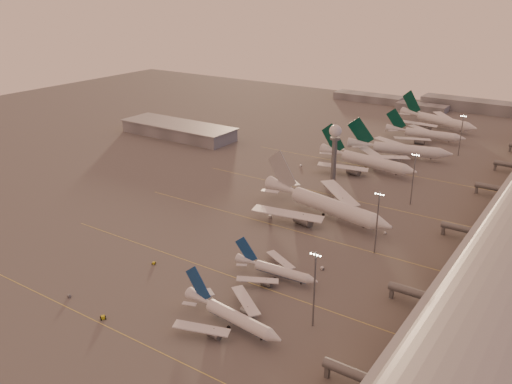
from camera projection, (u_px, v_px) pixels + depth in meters
The scene contains 25 objects.
ground at pixel (169, 272), 193.47m from camera, with size 700.00×700.00×0.00m, color #4C4A4A.
taxiway_markings at pixel (318, 236), 221.09m from camera, with size 180.00×185.25×0.02m.
hangar at pixel (178, 130), 362.66m from camera, with size 82.00×27.00×8.50m.
radar_tower at pixel (335, 141), 276.00m from camera, with size 6.40×6.40×31.10m.
mast_a at pixel (314, 286), 158.25m from camera, with size 3.60×0.56×25.00m.
mast_b at pixel (377, 220), 202.31m from camera, with size 3.60×0.56×25.00m.
mast_c at pixel (413, 177), 247.42m from camera, with size 3.60×0.56×25.00m.
mast_d at pixel (461, 133), 318.00m from camera, with size 3.60×0.56×25.00m.
distant_horizon at pixel (443, 104), 441.93m from camera, with size 165.00×37.50×9.00m.
narrowbody_near at pixel (232, 318), 161.87m from camera, with size 38.25×30.38×14.96m.
narrowbody_mid at pixel (276, 271), 188.64m from camera, with size 32.76×26.11×12.79m.
widebody_white at pixel (325, 208), 237.77m from camera, with size 68.77×54.54×24.51m.
greentail_a at pixel (367, 163), 297.42m from camera, with size 60.78×48.74×22.18m.
greentail_b at pixel (399, 151), 317.79m from camera, with size 60.73×48.54×22.33m.
greentail_c at pixel (425, 135), 353.09m from camera, with size 52.32×42.17×19.00m.
greentail_d at pixel (438, 122), 383.68m from camera, with size 60.89×48.32×23.08m.
gsv_truck_a at pixel (70, 295), 177.30m from camera, with size 5.08×2.01×2.04m.
gsv_tug_near at pixel (103, 318), 166.20m from camera, with size 3.99×4.41×1.08m.
gsv_catering_a at pixel (269, 332), 157.23m from camera, with size 4.73×2.46×3.77m.
gsv_tug_mid at pixel (154, 263), 198.64m from camera, with size 2.92×3.48×0.86m.
gsv_truck_b at pixel (323, 267), 194.33m from camera, with size 5.79×3.09×2.22m.
gsv_truck_c at pixel (271, 215), 237.74m from camera, with size 5.53×5.83×2.39m.
gsv_catering_b at pixel (386, 230), 221.92m from camera, with size 4.63×2.81×3.54m.
gsv_tug_far at pixel (326, 185), 274.52m from camera, with size 3.12×4.18×1.07m.
gsv_truck_d at pixel (301, 165), 304.23m from camera, with size 2.04×5.13×2.05m.
Camera 1 is at (120.78, -123.56, 96.71)m, focal length 38.00 mm.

